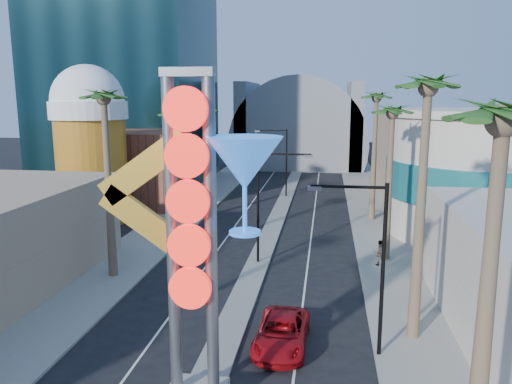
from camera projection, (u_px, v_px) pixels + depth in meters
name	position (u px, v px, depth m)	size (l,w,h in m)	color
sidewalk_west	(187.00, 211.00, 51.18)	(5.00, 100.00, 0.15)	gray
sidewalk_east	(376.00, 217.00, 48.54)	(5.00, 100.00, 0.15)	gray
median	(281.00, 208.00, 52.78)	(1.60, 84.00, 0.15)	gray
brick_filler_west	(135.00, 168.00, 54.26)	(10.00, 10.00, 8.00)	brown
filler_east	(423.00, 153.00, 59.35)	(10.00, 20.00, 10.00)	tan
beer_mug	(90.00, 138.00, 45.90)	(7.00, 7.00, 14.50)	#B37817
turquoise_building	(488.00, 174.00, 41.53)	(16.60, 16.60, 10.60)	beige
canopy	(300.00, 140.00, 85.04)	(22.00, 16.00, 22.00)	slate
neon_sign	(214.00, 223.00, 17.24)	(6.53, 2.60, 12.55)	gray
streetlight_0	(266.00, 196.00, 34.30)	(3.79, 0.25, 8.00)	black
streetlight_1	(282.00, 156.00, 57.79)	(3.79, 0.25, 8.00)	black
streetlight_2	(373.00, 254.00, 21.78)	(3.45, 0.25, 8.00)	black
palm_1	(104.00, 110.00, 30.62)	(2.40, 2.40, 12.70)	brown
palm_2	(174.00, 121.00, 44.48)	(2.40, 2.40, 11.20)	brown
palm_3	(206.00, 116.00, 56.15)	(2.40, 2.40, 11.20)	brown
palm_4	(501.00, 145.00, 12.64)	(2.40, 2.40, 12.20)	brown
palm_5	(427.00, 104.00, 22.20)	(2.40, 2.40, 13.20)	brown
palm_6	(392.00, 122.00, 34.12)	(2.40, 2.40, 11.70)	brown
palm_7	(376.00, 106.00, 45.62)	(2.40, 2.40, 12.70)	brown
red_pickup	(282.00, 333.00, 23.40)	(2.36, 5.11, 1.42)	#B80E16
pedestrian_b	(380.00, 253.00, 34.34)	(0.87, 0.68, 1.78)	gray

